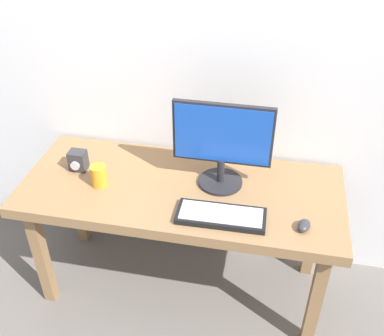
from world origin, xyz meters
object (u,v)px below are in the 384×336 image
object	(u,v)px
monitor	(222,143)
audio_controller	(78,161)
coffee_mug	(99,176)
desk	(181,198)
keyboard_primary	(221,216)
mouse	(304,226)

from	to	relation	value
monitor	audio_controller	bearing A→B (deg)	-177.31
monitor	coffee_mug	bearing A→B (deg)	-166.59
desk	audio_controller	distance (m)	0.57
keyboard_primary	coffee_mug	xyz separation A→B (m)	(-0.62, 0.13, 0.04)
desk	coffee_mug	xyz separation A→B (m)	(-0.40, -0.06, 0.13)
monitor	mouse	distance (m)	0.53
desk	mouse	bearing A→B (deg)	-17.79
desk	mouse	distance (m)	0.63
monitor	keyboard_primary	world-z (taller)	monitor
monitor	mouse	world-z (taller)	monitor
desk	mouse	size ratio (longest dim) A/B	19.35
desk	keyboard_primary	bearing A→B (deg)	-40.09
monitor	audio_controller	xyz separation A→B (m)	(-0.73, -0.03, -0.18)
desk	coffee_mug	size ratio (longest dim) A/B	14.41
mouse	audio_controller	world-z (taller)	audio_controller
audio_controller	coffee_mug	world-z (taller)	coffee_mug
keyboard_primary	mouse	distance (m)	0.36
mouse	monitor	bearing A→B (deg)	162.84
monitor	coffee_mug	size ratio (longest dim) A/B	4.30
monitor	coffee_mug	world-z (taller)	monitor
desk	monitor	bearing A→B (deg)	22.00
audio_controller	monitor	bearing A→B (deg)	2.69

